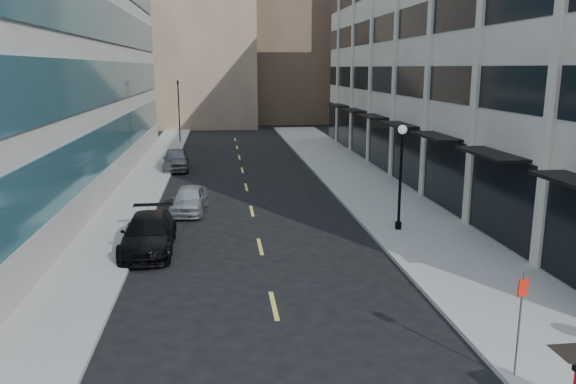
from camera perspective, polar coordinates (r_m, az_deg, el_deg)
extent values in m
cube|color=gray|center=(30.67, 10.43, -1.36)|extent=(5.00, 80.00, 0.15)
cube|color=gray|center=(29.72, -16.32, -2.11)|extent=(3.00, 80.00, 0.15)
cube|color=beige|center=(39.99, 21.38, 14.10)|extent=(14.00, 46.00, 18.00)
cube|color=black|center=(37.61, 11.08, 4.16)|extent=(0.18, 46.00, 3.60)
cube|color=black|center=(37.24, 11.39, 11.02)|extent=(0.12, 46.00, 1.80)
cube|color=black|center=(37.33, 11.63, 16.40)|extent=(0.12, 46.00, 1.80)
cube|color=beige|center=(21.78, 26.15, 15.71)|extent=(0.35, 0.60, 18.00)
cube|color=beige|center=(27.04, 19.07, 15.42)|extent=(0.35, 0.60, 18.00)
cube|color=beige|center=(32.55, 14.36, 15.11)|extent=(0.35, 0.60, 18.00)
cube|color=beige|center=(38.21, 11.03, 14.82)|extent=(0.35, 0.60, 18.00)
cube|color=beige|center=(43.97, 8.58, 14.58)|extent=(0.35, 0.60, 18.00)
cube|color=beige|center=(49.78, 6.70, 14.38)|extent=(0.35, 0.60, 18.00)
cube|color=beige|center=(55.63, 5.21, 14.21)|extent=(0.35, 0.60, 18.00)
cube|color=black|center=(24.25, 19.89, 3.66)|extent=(1.30, 4.00, 0.12)
cube|color=black|center=(29.68, 14.73, 5.49)|extent=(1.30, 4.00, 0.12)
cube|color=black|center=(35.29, 11.16, 6.73)|extent=(1.30, 4.00, 0.12)
cube|color=black|center=(41.01, 8.58, 7.61)|extent=(1.30, 4.00, 0.12)
cube|color=black|center=(46.81, 6.62, 8.26)|extent=(1.30, 4.00, 0.12)
cube|color=black|center=(52.65, 5.09, 8.76)|extent=(1.30, 4.00, 0.12)
cube|color=gray|center=(36.54, -16.94, 1.86)|extent=(0.20, 46.00, 1.80)
cube|color=#326A75|center=(36.23, -17.16, 5.12)|extent=(0.14, 45.60, 2.40)
cube|color=#326A75|center=(35.98, -17.53, 10.65)|extent=(0.14, 45.60, 2.40)
cube|color=#326A75|center=(36.07, -17.91, 16.21)|extent=(0.14, 45.60, 2.40)
cube|color=#9A8765|center=(76.72, -9.15, 17.38)|extent=(14.00, 18.00, 28.00)
cube|color=#9A8765|center=(87.36, -15.63, 14.51)|extent=(12.00, 14.00, 22.00)
cube|color=beige|center=(76.96, 8.04, 14.42)|extent=(10.00, 14.00, 20.00)
cube|color=#D8CC4C|center=(18.02, -1.45, -11.45)|extent=(0.15, 2.20, 0.01)
cube|color=#D8CC4C|center=(23.61, -2.85, -5.55)|extent=(0.15, 2.20, 0.01)
cube|color=#D8CC4C|center=(29.36, -3.70, -1.93)|extent=(0.15, 2.20, 0.01)
cube|color=#D8CC4C|center=(35.20, -4.26, 0.50)|extent=(0.15, 2.20, 0.01)
cube|color=#D8CC4C|center=(41.08, -4.67, 2.23)|extent=(0.15, 2.20, 0.01)
cube|color=#D8CC4C|center=(46.99, -4.97, 3.53)|extent=(0.15, 2.20, 0.01)
cube|color=#D8CC4C|center=(52.92, -5.20, 4.54)|extent=(0.15, 2.20, 0.01)
cube|color=#D8CC4C|center=(58.87, -5.39, 5.34)|extent=(0.15, 2.20, 0.01)
cylinder|color=black|center=(56.70, -11.01, 7.94)|extent=(0.12, 0.12, 6.00)
imported|color=black|center=(56.55, -11.14, 10.96)|extent=(0.66, 0.66, 1.98)
imported|color=black|center=(23.54, -13.98, -4.12)|extent=(2.13, 5.09, 1.47)
imported|color=#9EA2A7|center=(29.29, -9.99, -0.74)|extent=(2.02, 4.22, 1.39)
imported|color=slate|center=(41.77, -11.33, 3.27)|extent=(2.08, 4.67, 1.56)
cylinder|color=black|center=(26.02, 11.14, -3.35)|extent=(0.29, 0.29, 0.33)
cylinder|color=black|center=(25.53, 11.34, 1.24)|extent=(0.13, 0.13, 4.21)
sphere|color=silver|center=(25.19, 11.56, 6.24)|extent=(0.40, 0.40, 0.40)
cone|color=black|center=(25.17, 11.58, 6.76)|extent=(0.11, 0.11, 0.16)
cylinder|color=slate|center=(14.53, 22.43, -12.34)|extent=(0.05, 0.05, 2.61)
cube|color=red|center=(14.17, 22.78, -8.96)|extent=(0.30, 0.12, 0.41)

